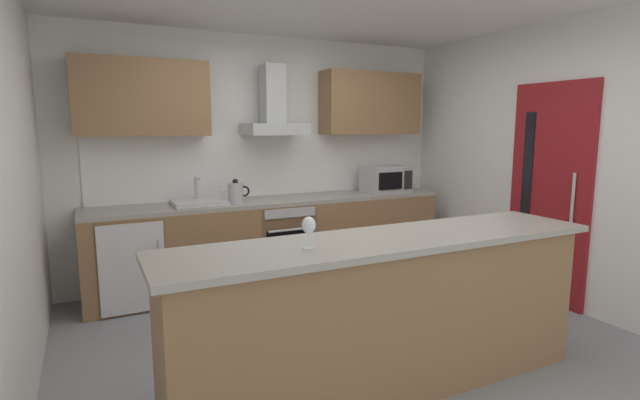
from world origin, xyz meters
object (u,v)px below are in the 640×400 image
(refrigerator, at_px, (130,261))
(range_hood, at_px, (274,113))
(microwave, at_px, (386,179))
(sink, at_px, (199,202))
(kettle, at_px, (236,192))
(wine_glass, at_px, (309,226))
(oven, at_px, (280,240))

(refrigerator, height_order, range_hood, range_hood)
(microwave, height_order, sink, microwave)
(kettle, distance_m, range_hood, 0.93)
(refrigerator, height_order, sink, sink)
(microwave, distance_m, kettle, 1.78)
(microwave, height_order, kettle, microwave)
(refrigerator, bearing_deg, microwave, -0.52)
(kettle, bearing_deg, refrigerator, 178.24)
(sink, bearing_deg, microwave, -1.05)
(refrigerator, bearing_deg, wine_glass, -71.40)
(microwave, bearing_deg, kettle, -179.81)
(sink, distance_m, wine_glass, 2.30)
(microwave, relative_size, kettle, 1.73)
(oven, bearing_deg, wine_glass, -107.55)
(microwave, relative_size, sink, 1.00)
(wine_glass, bearing_deg, range_hood, 73.34)
(refrigerator, relative_size, kettle, 2.94)
(sink, relative_size, range_hood, 0.69)
(oven, height_order, range_hood, range_hood)
(microwave, bearing_deg, wine_glass, -131.89)
(kettle, relative_size, range_hood, 0.40)
(oven, relative_size, sink, 1.60)
(microwave, distance_m, sink, 2.13)
(oven, relative_size, range_hood, 1.11)
(sink, distance_m, range_hood, 1.20)
(sink, bearing_deg, oven, -0.76)
(refrigerator, height_order, wine_glass, wine_glass)
(oven, bearing_deg, microwave, -1.23)
(wine_glass, bearing_deg, oven, 72.45)
(wine_glass, bearing_deg, microwave, 48.11)
(wine_glass, bearing_deg, refrigerator, 108.60)
(oven, bearing_deg, kettle, -175.97)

